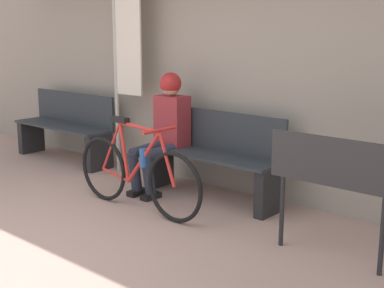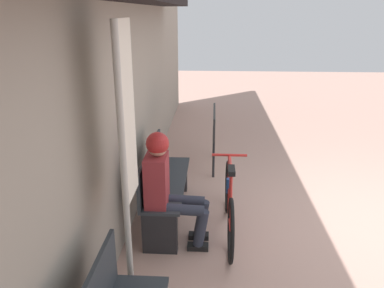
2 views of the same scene
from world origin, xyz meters
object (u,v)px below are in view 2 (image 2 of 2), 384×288
(person_seated, at_px, (167,182))
(signboard, at_px, (214,125))
(park_bench_near, at_px, (163,186))
(bicycle, at_px, (229,203))
(banner_pole, at_px, (127,138))

(person_seated, height_order, signboard, person_seated)
(park_bench_near, height_order, bicycle, same)
(bicycle, xyz_separation_m, person_seated, (-0.25, 0.65, 0.35))
(bicycle, height_order, signboard, signboard)
(park_bench_near, relative_size, signboard, 1.51)
(banner_pole, bearing_deg, person_seated, -12.91)
(park_bench_near, height_order, signboard, signboard)
(banner_pole, bearing_deg, bicycle, -38.10)
(park_bench_near, bearing_deg, bicycle, -111.35)
(bicycle, bearing_deg, banner_pole, 141.90)
(park_bench_near, bearing_deg, banner_pole, 177.04)
(bicycle, height_order, person_seated, person_seated)
(person_seated, distance_m, banner_pole, 1.12)
(park_bench_near, height_order, person_seated, person_seated)
(bicycle, relative_size, person_seated, 1.29)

